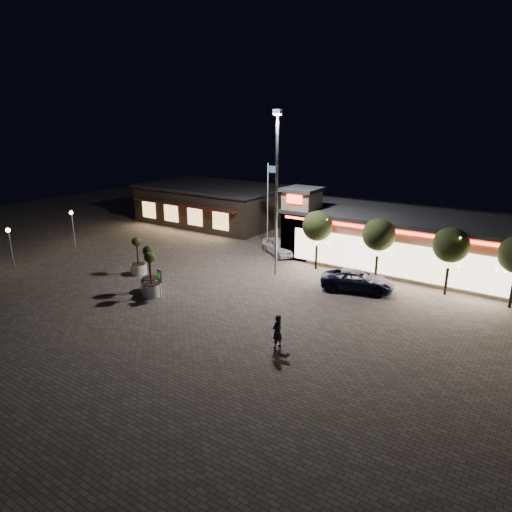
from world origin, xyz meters
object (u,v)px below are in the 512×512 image
Objects in this scene: planter_left at (138,263)px; valet_sign at (160,278)px; white_sedan at (279,246)px; pickup_truck at (358,281)px; planter_mid at (151,283)px; pedestrian at (277,331)px.

planter_left is 5.81m from valet_sign.
white_sedan is 13.55m from valet_sign.
planter_mid is (-11.26, -9.03, 0.27)m from pickup_truck.
valet_sign is (0.90, -0.06, 0.52)m from planter_mid.
pedestrian is 0.87× the size of valet_sign.
pickup_truck is at bearing 22.53° from planter_left.
planter_left is at bearing 148.35° from planter_mid.
planter_mid is 1.48× the size of valet_sign.
white_sedan is 13.57m from planter_mid.
white_sedan is 17.37m from pedestrian.
pedestrian is at bearing -7.58° from valet_sign.
white_sedan is at bearing 60.20° from planter_left.
planter_left is 1.40× the size of valet_sign.
white_sedan reaches higher than pickup_truck.
white_sedan is at bearing 85.46° from valet_sign.
white_sedan is at bearing -137.76° from pedestrian.
pedestrian is (9.03, -14.83, 0.20)m from white_sedan.
pedestrian reaches higher than white_sedan.
planter_left is (-15.23, 4.01, -0.01)m from pedestrian.
valet_sign is at bearing 115.96° from pickup_truck.
pickup_truck is at bearing -81.77° from white_sedan.
pickup_truck is at bearing 38.73° from planter_mid.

